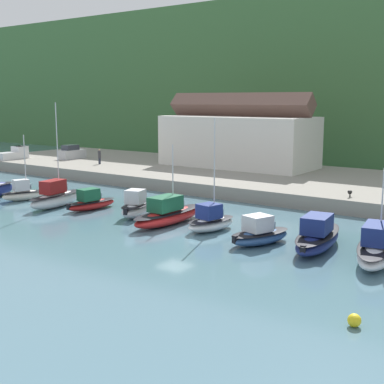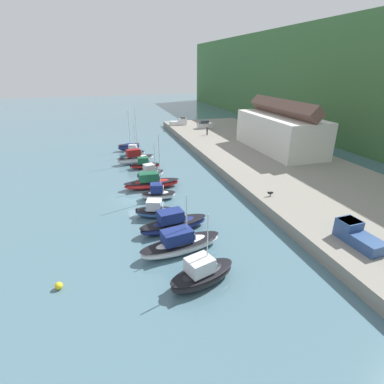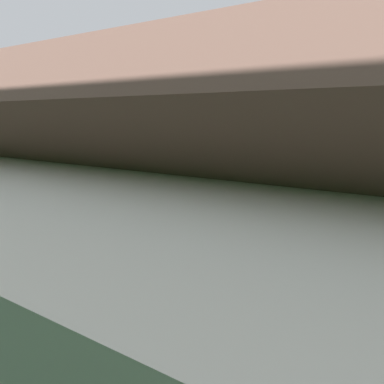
# 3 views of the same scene
# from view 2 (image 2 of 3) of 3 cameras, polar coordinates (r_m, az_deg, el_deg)

# --- Properties ---
(ground_plane) EXTENTS (320.00, 320.00, 0.00)m
(ground_plane) POSITION_cam_2_polar(r_m,az_deg,el_deg) (43.18, -10.56, -0.97)
(ground_plane) COLOR slate
(quay_promenade) EXTENTS (104.41, 23.24, 1.42)m
(quay_promenade) POSITION_cam_2_polar(r_m,az_deg,el_deg) (52.22, 19.43, 3.17)
(quay_promenade) COLOR gray
(quay_promenade) RESTS_ON ground_plane
(harbor_clubhouse) EXTENTS (20.97, 9.05, 9.92)m
(harbor_clubhouse) POSITION_cam_2_polar(r_m,az_deg,el_deg) (63.26, 16.40, 11.08)
(harbor_clubhouse) COLOR silver
(harbor_clubhouse) RESTS_ON quay_promenade
(moored_boat_0) EXTENTS (2.51, 5.04, 8.46)m
(moored_boat_0) POSITION_cam_2_polar(r_m,az_deg,el_deg) (67.55, -11.92, 8.45)
(moored_boat_0) COLOR navy
(moored_boat_0) RESTS_ON ground_plane
(moored_boat_1) EXTENTS (2.90, 4.73, 6.86)m
(moored_boat_1) POSITION_cam_2_polar(r_m,az_deg,el_deg) (63.67, -11.02, 7.60)
(moored_boat_1) COLOR white
(moored_boat_1) RESTS_ON ground_plane
(moored_boat_2) EXTENTS (3.15, 7.36, 10.18)m
(moored_boat_2) POSITION_cam_2_polar(r_m,az_deg,el_deg) (58.21, -10.77, 6.39)
(moored_boat_2) COLOR silver
(moored_boat_2) RESTS_ON ground_plane
(moored_boat_3) EXTENTS (2.45, 5.66, 2.06)m
(moored_boat_3) POSITION_cam_2_polar(r_m,az_deg,el_deg) (55.00, -9.03, 5.21)
(moored_boat_3) COLOR red
(moored_boat_3) RESTS_ON ground_plane
(moored_boat_4) EXTENTS (3.21, 4.97, 2.53)m
(moored_boat_4) POSITION_cam_2_polar(r_m,az_deg,el_deg) (49.53, -7.93, 3.51)
(moored_boat_4) COLOR silver
(moored_boat_4) RESTS_ON ground_plane
(moored_boat_5) EXTENTS (2.47, 8.46, 6.75)m
(moored_boat_5) POSITION_cam_2_polar(r_m,az_deg,el_deg) (45.70, -7.75, 1.80)
(moored_boat_5) COLOR red
(moored_boat_5) RESTS_ON ground_plane
(moored_boat_6) EXTENTS (2.94, 5.03, 9.06)m
(moored_boat_6) POSITION_cam_2_polar(r_m,az_deg,el_deg) (41.89, -6.49, -0.26)
(moored_boat_6) COLOR silver
(moored_boat_6) RESTS_ON ground_plane
(moored_boat_7) EXTENTS (3.73, 5.63, 2.18)m
(moored_boat_7) POSITION_cam_2_polar(r_m,az_deg,el_deg) (37.12, -6.87, -3.54)
(moored_boat_7) COLOR #33568E
(moored_boat_7) RESTS_ON ground_plane
(moored_boat_8) EXTENTS (3.46, 8.19, 2.51)m
(moored_boat_8) POSITION_cam_2_polar(r_m,az_deg,el_deg) (33.80, -3.59, -5.98)
(moored_boat_8) COLOR navy
(moored_boat_8) RESTS_ON ground_plane
(moored_boat_9) EXTENTS (3.81, 8.79, 6.09)m
(moored_boat_9) POSITION_cam_2_polar(r_m,az_deg,el_deg) (30.12, -2.22, -9.85)
(moored_boat_9) COLOR white
(moored_boat_9) RESTS_ON ground_plane
(moored_boat_10) EXTENTS (4.19, 6.66, 6.55)m
(moored_boat_10) POSITION_cam_2_polar(r_m,az_deg,el_deg) (26.23, 1.92, -15.38)
(moored_boat_10) COLOR black
(moored_boat_10) RESTS_ON ground_plane
(parked_car_1) EXTENTS (1.80, 4.20, 2.16)m
(parked_car_1) POSITION_cam_2_polar(r_m,az_deg,el_deg) (83.27, 2.46, 12.65)
(parked_car_1) COLOR #B7B7BC
(parked_car_1) RESTS_ON quay_promenade
(pickup_truck_0) EXTENTS (4.83, 2.22, 1.90)m
(pickup_truck_0) POSITION_cam_2_polar(r_m,az_deg,el_deg) (33.09, 28.76, -7.10)
(pickup_truck_0) COLOR #2D4C84
(pickup_truck_0) RESTS_ON quay_promenade
(pickup_truck_1) EXTENTS (2.02, 4.73, 1.90)m
(pickup_truck_1) POSITION_cam_2_polar(r_m,az_deg,el_deg) (88.32, -2.37, 13.18)
(pickup_truck_1) COLOR silver
(pickup_truck_1) RESTS_ON quay_promenade
(person_on_quay) EXTENTS (0.40, 0.40, 2.14)m
(person_on_quay) POSITION_cam_2_polar(r_m,az_deg,el_deg) (74.84, 2.90, 11.61)
(person_on_quay) COLOR #232838
(person_on_quay) RESTS_ON quay_promenade
(dog_on_quay) EXTENTS (0.32, 0.87, 0.68)m
(dog_on_quay) POSITION_cam_2_polar(r_m,az_deg,el_deg) (40.41, 14.69, -0.16)
(dog_on_quay) COLOR black
(dog_on_quay) RESTS_ON quay_promenade
(mooring_buoy_0) EXTENTS (0.64, 0.64, 0.64)m
(mooring_buoy_0) POSITION_cam_2_polar(r_m,az_deg,el_deg) (28.37, -24.04, -16.00)
(mooring_buoy_0) COLOR yellow
(mooring_buoy_0) RESTS_ON ground_plane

